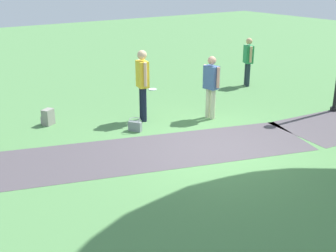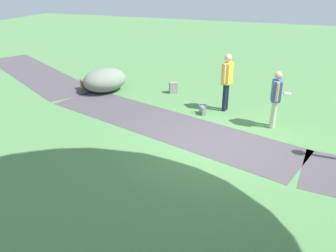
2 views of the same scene
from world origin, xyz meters
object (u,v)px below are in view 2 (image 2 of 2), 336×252
lawn_boulder (105,80)px  handbag_on_grass (203,110)px  woman_with_handbag (227,78)px  backpack_by_boulder (84,85)px  passerby_on_path (276,96)px  spare_backpack_on_lawn (173,88)px  frisbee_on_grass (288,93)px

lawn_boulder → handbag_on_grass: (-3.99, 0.98, -0.28)m
lawn_boulder → woman_with_handbag: bearing=174.9°
woman_with_handbag → backpack_by_boulder: woman_with_handbag is taller
lawn_boulder → passerby_on_path: (-6.10, 1.24, 0.51)m
spare_backpack_on_lawn → passerby_on_path: bearing=152.6°
passerby_on_path → backpack_by_boulder: size_ratio=4.06×
woman_with_handbag → lawn_boulder: bearing=-5.1°
backpack_by_boulder → frisbee_on_grass: size_ratio=1.52×
passerby_on_path → woman_with_handbag: bearing=-28.4°
handbag_on_grass → passerby_on_path: bearing=173.1°
lawn_boulder → backpack_by_boulder: lawn_boulder is taller
backpack_by_boulder → lawn_boulder: bearing=-170.8°
passerby_on_path → handbag_on_grass: size_ratio=4.32×
woman_with_handbag → frisbee_on_grass: bearing=-127.2°
woman_with_handbag → frisbee_on_grass: woman_with_handbag is taller
backpack_by_boulder → spare_backpack_on_lawn: 3.37m
passerby_on_path → spare_backpack_on_lawn: bearing=-27.4°
frisbee_on_grass → lawn_boulder: bearing=17.4°
woman_with_handbag → spare_backpack_on_lawn: (2.13, -1.07, -0.87)m
passerby_on_path → backpack_by_boulder: 7.07m
spare_backpack_on_lawn → frisbee_on_grass: 4.19m
spare_backpack_on_lawn → backpack_by_boulder: bearing=13.6°
handbag_on_grass → spare_backpack_on_lawn: (1.55, -1.64, 0.05)m
woman_with_handbag → backpack_by_boulder: 5.48m
lawn_boulder → passerby_on_path: passerby_on_path is taller
lawn_boulder → frisbee_on_grass: size_ratio=7.86×
handbag_on_grass → frisbee_on_grass: 3.85m
woman_with_handbag → passerby_on_path: bearing=151.6°
woman_with_handbag → handbag_on_grass: size_ratio=4.81×
handbag_on_grass → backpack_by_boulder: size_ratio=0.94×
lawn_boulder → backpack_by_boulder: (0.84, 0.13, -0.23)m
lawn_boulder → frisbee_on_grass: 6.73m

